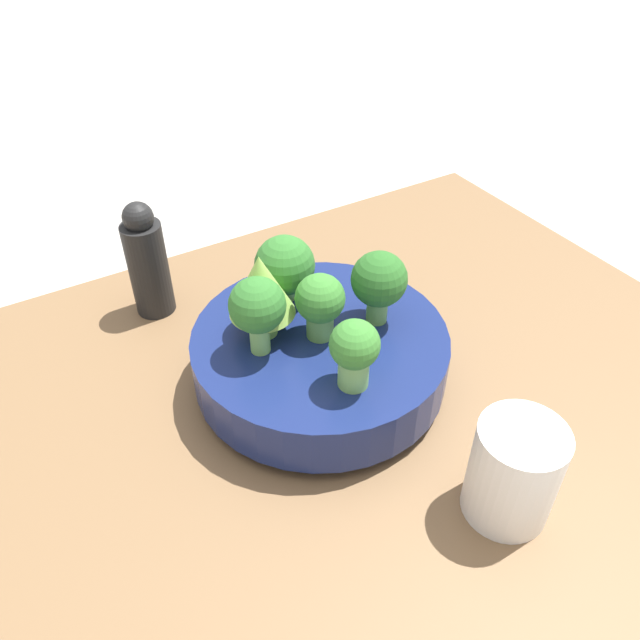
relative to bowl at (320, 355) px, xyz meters
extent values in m
plane|color=#ADA89E|center=(0.03, 0.03, -0.09)|extent=(6.00, 6.00, 0.00)
cube|color=brown|center=(0.03, 0.03, -0.06)|extent=(1.00, 0.70, 0.05)
cylinder|color=navy|center=(0.00, 0.00, -0.03)|extent=(0.12, 0.12, 0.01)
cylinder|color=navy|center=(0.00, 0.00, 0.00)|extent=(0.27, 0.27, 0.05)
cylinder|color=#7AB256|center=(0.00, -0.07, 0.04)|extent=(0.02, 0.02, 0.02)
sphere|color=#2D6B28|center=(0.00, -0.07, 0.07)|extent=(0.07, 0.07, 0.07)
cylinder|color=#7AB256|center=(0.05, -0.03, 0.04)|extent=(0.03, 0.03, 0.03)
cone|color=#84AD47|center=(0.05, -0.03, 0.09)|extent=(0.07, 0.07, 0.07)
cylinder|color=#609347|center=(0.00, 0.00, 0.04)|extent=(0.03, 0.03, 0.03)
sphere|color=#387A2D|center=(0.00, 0.00, 0.08)|extent=(0.05, 0.05, 0.05)
cylinder|color=#609347|center=(-0.06, 0.01, 0.05)|extent=(0.02, 0.02, 0.03)
sphere|color=#286023|center=(-0.06, 0.01, 0.08)|extent=(0.06, 0.06, 0.06)
cylinder|color=#7AB256|center=(0.01, 0.08, 0.05)|extent=(0.03, 0.03, 0.03)
sphere|color=#387A2D|center=(0.01, 0.08, 0.08)|extent=(0.05, 0.05, 0.05)
cylinder|color=#7AB256|center=(0.06, -0.01, 0.05)|extent=(0.02, 0.02, 0.04)
sphere|color=#2D6B28|center=(0.06, -0.01, 0.09)|extent=(0.06, 0.06, 0.06)
cylinder|color=silver|center=(-0.06, 0.22, 0.01)|extent=(0.08, 0.08, 0.10)
cylinder|color=black|center=(0.11, -0.22, 0.02)|extent=(0.05, 0.05, 0.12)
sphere|color=black|center=(0.11, -0.22, 0.09)|extent=(0.04, 0.04, 0.04)
camera|label=1|loc=(0.25, 0.42, 0.45)|focal=35.00mm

